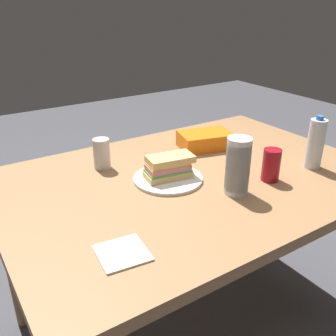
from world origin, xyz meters
TOP-DOWN VIEW (x-y plane):
  - ground_plane at (0.00, 0.00)m, footprint 8.00×8.00m
  - dining_table at (0.00, 0.00)m, footprint 1.43×0.99m
  - paper_plate at (-0.10, 0.02)m, footprint 0.26×0.26m
  - sandwich at (-0.10, 0.02)m, footprint 0.20×0.12m
  - soda_can_red at (0.22, -0.19)m, footprint 0.07×0.07m
  - chip_bag at (0.23, 0.21)m, footprint 0.26×0.20m
  - water_bottle_tall at (0.45, -0.20)m, footprint 0.06×0.06m
  - plastic_cup_stack at (0.05, -0.19)m, footprint 0.08×0.08m
  - soda_can_silver at (-0.26, 0.26)m, footprint 0.07×0.07m
  - paper_napkin at (-0.44, -0.29)m, footprint 0.14×0.14m

SIDE VIEW (x-z plane):
  - ground_plane at x=0.00m, z-range 0.00..0.00m
  - dining_table at x=0.00m, z-range 0.28..1.04m
  - paper_napkin at x=-0.44m, z-range 0.76..0.76m
  - paper_plate at x=-0.10m, z-range 0.76..0.77m
  - chip_bag at x=0.23m, z-range 0.76..0.83m
  - sandwich at x=-0.10m, z-range 0.77..0.85m
  - soda_can_red at x=0.22m, z-range 0.76..0.88m
  - soda_can_silver at x=-0.26m, z-range 0.76..0.88m
  - water_bottle_tall at x=0.45m, z-range 0.75..0.96m
  - plastic_cup_stack at x=0.05m, z-range 0.76..0.96m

